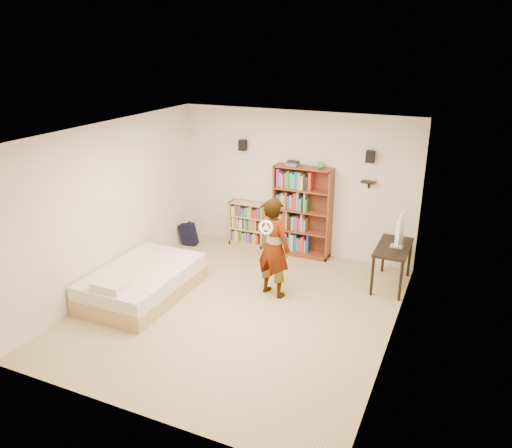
{
  "coord_description": "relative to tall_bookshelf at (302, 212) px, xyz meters",
  "views": [
    {
      "loc": [
        2.97,
        -6.0,
        3.87
      ],
      "look_at": [
        0.02,
        0.6,
        1.19
      ],
      "focal_mm": 35.0,
      "sensor_mm": 36.0,
      "label": 1
    }
  ],
  "objects": [
    {
      "name": "ground",
      "position": [
        -0.19,
        -2.34,
        -0.86
      ],
      "size": [
        4.5,
        5.0,
        0.01
      ],
      "primitive_type": "cube",
      "color": "tan",
      "rests_on": "ground"
    },
    {
      "name": "room_shell",
      "position": [
        -0.19,
        -2.34,
        0.9
      ],
      "size": [
        4.52,
        5.02,
        2.71
      ],
      "color": "silver",
      "rests_on": "ground"
    },
    {
      "name": "crown_molding",
      "position": [
        -0.19,
        -2.34,
        1.81
      ],
      "size": [
        4.5,
        5.0,
        0.06
      ],
      "color": "white",
      "rests_on": "room_shell"
    },
    {
      "name": "speaker_left",
      "position": [
        -1.24,
        0.06,
        1.14
      ],
      "size": [
        0.14,
        0.12,
        0.2
      ],
      "primitive_type": "cube",
      "color": "black",
      "rests_on": "room_shell"
    },
    {
      "name": "speaker_right",
      "position": [
        1.16,
        0.06,
        1.14
      ],
      "size": [
        0.14,
        0.12,
        0.2
      ],
      "primitive_type": "cube",
      "color": "black",
      "rests_on": "room_shell"
    },
    {
      "name": "wall_shelf",
      "position": [
        1.16,
        0.07,
        0.69
      ],
      "size": [
        0.25,
        0.16,
        0.02
      ],
      "primitive_type": "cube",
      "color": "black",
      "rests_on": "room_shell"
    },
    {
      "name": "tall_bookshelf",
      "position": [
        0.0,
        0.0,
        0.0
      ],
      "size": [
        1.09,
        0.32,
        1.72
      ],
      "primitive_type": null,
      "color": "brown",
      "rests_on": "ground"
    },
    {
      "name": "low_bookshelf",
      "position": [
        -1.13,
        0.03,
        -0.42
      ],
      "size": [
        0.71,
        0.27,
        0.89
      ],
      "primitive_type": null,
      "color": "tan",
      "rests_on": "ground"
    },
    {
      "name": "computer_desk",
      "position": [
        1.78,
        -0.59,
        -0.51
      ],
      "size": [
        0.52,
        1.03,
        0.71
      ],
      "primitive_type": null,
      "color": "black",
      "rests_on": "ground"
    },
    {
      "name": "imac",
      "position": [
        1.83,
        -0.6,
        0.12
      ],
      "size": [
        0.17,
        0.56,
        0.55
      ],
      "primitive_type": null,
      "rotation": [
        0.0,
        0.0,
        -0.11
      ],
      "color": "white",
      "rests_on": "computer_desk"
    },
    {
      "name": "daybed",
      "position": [
        -1.78,
        -2.57,
        -0.57
      ],
      "size": [
        1.28,
        1.96,
        0.58
      ],
      "primitive_type": null,
      "color": "white",
      "rests_on": "ground"
    },
    {
      "name": "person",
      "position": [
        0.1,
        -1.67,
        -0.05
      ],
      "size": [
        0.67,
        0.53,
        1.62
      ],
      "primitive_type": "imported",
      "rotation": [
        0.0,
        0.0,
        2.87
      ],
      "color": "black",
      "rests_on": "ground"
    },
    {
      "name": "wii_wheel",
      "position": [
        0.1,
        -1.97,
        0.39
      ],
      "size": [
        0.22,
        0.08,
        0.23
      ],
      "primitive_type": "torus",
      "rotation": [
        1.36,
        0.0,
        0.0
      ],
      "color": "white",
      "rests_on": "person"
    },
    {
      "name": "navy_bag",
      "position": [
        -2.22,
        -0.45,
        -0.63
      ],
      "size": [
        0.35,
        0.23,
        0.46
      ],
      "primitive_type": null,
      "rotation": [
        0.0,
        0.0,
        0.04
      ],
      "color": "black",
      "rests_on": "ground"
    }
  ]
}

